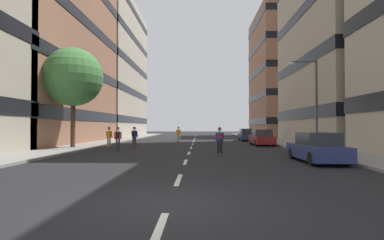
{
  "coord_description": "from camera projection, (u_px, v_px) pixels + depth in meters",
  "views": [
    {
      "loc": [
        0.72,
        -7.16,
        1.84
      ],
      "look_at": [
        0.0,
        21.3,
        2.43
      ],
      "focal_mm": 27.68,
      "sensor_mm": 36.0,
      "label": 1
    }
  ],
  "objects": [
    {
      "name": "ground_plane",
      "position": [
        193.0,
        144.0,
        30.89
      ],
      "size": [
        142.62,
        142.62,
        0.0
      ],
      "primitive_type": "plane",
      "color": "black"
    },
    {
      "name": "sidewalk_left",
      "position": [
        111.0,
        141.0,
        34.11
      ],
      "size": [
        3.26,
        65.37,
        0.14
      ],
      "primitive_type": "cube",
      "color": "gray",
      "rests_on": "ground_plane"
    },
    {
      "name": "sidewalk_right",
      "position": [
        277.0,
        142.0,
        33.62
      ],
      "size": [
        3.26,
        65.37,
        0.14
      ],
      "primitive_type": "cube",
      "color": "gray",
      "rests_on": "ground_plane"
    },
    {
      "name": "lane_markings",
      "position": [
        193.0,
        143.0,
        32.62
      ],
      "size": [
        0.16,
        57.2,
        0.01
      ],
      "color": "silver",
      "rests_on": "ground_plane"
    },
    {
      "name": "building_left_mid",
      "position": [
        29.0,
        28.0,
        31.83
      ],
      "size": [
        12.97,
        21.44,
        24.62
      ],
      "color": "#9E6B51",
      "rests_on": "ground_plane"
    },
    {
      "name": "building_left_far",
      "position": [
        101.0,
        69.0,
        55.14
      ],
      "size": [
        12.97,
        23.59,
        24.76
      ],
      "color": "#BCB29E",
      "rests_on": "ground_plane"
    },
    {
      "name": "building_right_far",
      "position": [
        291.0,
        74.0,
        54.23
      ],
      "size": [
        12.97,
        16.33,
        22.53
      ],
      "color": "#9E6B51",
      "rests_on": "ground_plane"
    },
    {
      "name": "parked_car_near",
      "position": [
        262.0,
        138.0,
        28.49
      ],
      "size": [
        1.82,
        4.4,
        1.52
      ],
      "color": "maroon",
      "rests_on": "ground_plane"
    },
    {
      "name": "parked_car_mid",
      "position": [
        317.0,
        148.0,
        15.07
      ],
      "size": [
        1.82,
        4.4,
        1.52
      ],
      "color": "navy",
      "rests_on": "ground_plane"
    },
    {
      "name": "parked_car_far",
      "position": [
        247.0,
        135.0,
        37.32
      ],
      "size": [
        1.82,
        4.4,
        1.52
      ],
      "color": "navy",
      "rests_on": "ground_plane"
    },
    {
      "name": "street_tree_mid",
      "position": [
        73.0,
        77.0,
        24.04
      ],
      "size": [
        4.74,
        4.74,
        8.07
      ],
      "color": "#4C3823",
      "rests_on": "sidewalk_left"
    },
    {
      "name": "streetlamp_right",
      "position": [
        311.0,
        95.0,
        21.45
      ],
      "size": [
        2.13,
        0.3,
        6.5
      ],
      "color": "#3F3F44",
      "rests_on": "sidewalk_right"
    },
    {
      "name": "skater_0",
      "position": [
        220.0,
        139.0,
        19.08
      ],
      "size": [
        0.54,
        0.91,
        1.78
      ],
      "color": "brown",
      "rests_on": "ground_plane"
    },
    {
      "name": "skater_1",
      "position": [
        109.0,
        136.0,
        24.98
      ],
      "size": [
        0.55,
        0.92,
        1.78
      ],
      "color": "brown",
      "rests_on": "ground_plane"
    },
    {
      "name": "skater_2",
      "position": [
        179.0,
        133.0,
        35.0
      ],
      "size": [
        0.57,
        0.92,
        1.78
      ],
      "color": "brown",
      "rests_on": "ground_plane"
    },
    {
      "name": "skater_3",
      "position": [
        134.0,
        136.0,
        25.74
      ],
      "size": [
        0.54,
        0.91,
        1.78
      ],
      "color": "brown",
      "rests_on": "ground_plane"
    },
    {
      "name": "skater_4",
      "position": [
        118.0,
        137.0,
        22.06
      ],
      "size": [
        0.57,
        0.92,
        1.78
      ],
      "color": "brown",
      "rests_on": "ground_plane"
    },
    {
      "name": "skater_5",
      "position": [
        134.0,
        135.0,
        27.88
      ],
      "size": [
        0.55,
        0.92,
        1.78
      ],
      "color": "brown",
      "rests_on": "ground_plane"
    }
  ]
}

